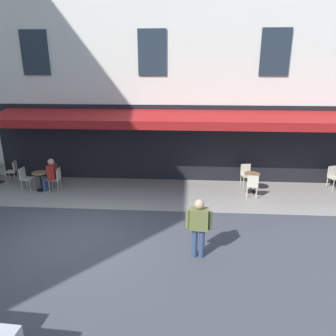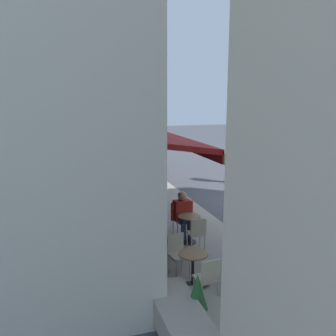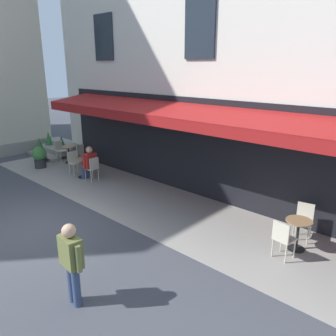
% 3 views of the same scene
% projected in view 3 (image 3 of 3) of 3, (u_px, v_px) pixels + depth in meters
% --- Properties ---
extents(ground_plane, '(70.00, 70.00, 0.00)m').
position_uv_depth(ground_plane, '(31.00, 228.00, 8.85)').
color(ground_plane, '#42444C').
extents(sidewalk_cafe_terrace, '(20.50, 3.20, 0.01)m').
position_uv_depth(sidewalk_cafe_terrace, '(205.00, 223.00, 9.11)').
color(sidewalk_cafe_terrace, gray).
rests_on(sidewalk_cafe_terrace, ground_plane).
extents(back_alley_steps, '(2.40, 1.75, 0.60)m').
position_uv_depth(back_alley_steps, '(59.00, 149.00, 16.29)').
color(back_alley_steps, gray).
rests_on(back_alley_steps, ground_plane).
extents(cafe_table_near_entrance, '(0.60, 0.60, 0.75)m').
position_uv_depth(cafe_table_near_entrance, '(82.00, 165.00, 12.75)').
color(cafe_table_near_entrance, black).
rests_on(cafe_table_near_entrance, ground_plane).
extents(cafe_chair_cream_under_awning, '(0.43, 0.43, 0.91)m').
position_uv_depth(cafe_chair_cream_under_awning, '(93.00, 167.00, 12.35)').
color(cafe_chair_cream_under_awning, beige).
rests_on(cafe_chair_cream_under_awning, ground_plane).
extents(cafe_chair_cream_near_door, '(0.42, 0.42, 0.91)m').
position_uv_depth(cafe_chair_cream_near_door, '(74.00, 161.00, 13.16)').
color(cafe_chair_cream_near_door, beige).
rests_on(cafe_chair_cream_near_door, ground_plane).
extents(cafe_table_streetside, '(0.60, 0.60, 0.75)m').
position_uv_depth(cafe_table_streetside, '(298.00, 230.00, 7.68)').
color(cafe_table_streetside, black).
rests_on(cafe_table_streetside, ground_plane).
extents(cafe_chair_cream_facing_street, '(0.45, 0.45, 0.91)m').
position_uv_depth(cafe_chair_cream_facing_street, '(283.00, 237.00, 7.29)').
color(cafe_chair_cream_facing_street, beige).
rests_on(cafe_chair_cream_facing_street, ground_plane).
extents(cafe_chair_cream_back_row, '(0.47, 0.47, 0.91)m').
position_uv_depth(cafe_chair_cream_back_row, '(304.00, 218.00, 8.17)').
color(cafe_chair_cream_back_row, beige).
rests_on(cafe_chair_cream_back_row, ground_plane).
extents(cafe_table_far_end, '(0.60, 0.60, 0.75)m').
position_uv_depth(cafe_table_far_end, '(69.00, 152.00, 14.72)').
color(cafe_table_far_end, black).
rests_on(cafe_table_far_end, ground_plane).
extents(cafe_chair_cream_corner_right, '(0.44, 0.44, 0.91)m').
position_uv_depth(cafe_chair_cream_corner_right, '(60.00, 149.00, 15.07)').
color(cafe_chair_cream_corner_right, beige).
rests_on(cafe_chair_cream_corner_right, ground_plane).
extents(cafe_chair_cream_by_window, '(0.47, 0.47, 0.91)m').
position_uv_depth(cafe_chair_cream_by_window, '(79.00, 153.00, 14.38)').
color(cafe_chair_cream_by_window, beige).
rests_on(cafe_chair_cream_by_window, ground_plane).
extents(seated_companion_in_red, '(0.56, 0.66, 1.30)m').
position_uv_depth(seated_companion_in_red, '(89.00, 162.00, 12.44)').
color(seated_companion_in_red, navy).
rests_on(seated_companion_in_red, ground_plane).
extents(walking_pedestrian_in_olive, '(0.65, 0.30, 1.58)m').
position_uv_depth(walking_pedestrian_in_olive, '(71.00, 258.00, 5.78)').
color(walking_pedestrian_in_olive, navy).
rests_on(walking_pedestrian_in_olive, ground_plane).
extents(potted_plant_entrance_left, '(0.44, 0.44, 1.04)m').
position_uv_depth(potted_plant_entrance_left, '(49.00, 142.00, 16.59)').
color(potted_plant_entrance_left, '#2D2D33').
rests_on(potted_plant_entrance_left, ground_plane).
extents(potted_plant_by_steps, '(0.47, 0.47, 1.14)m').
position_uv_depth(potted_plant_by_steps, '(40.00, 150.00, 14.75)').
color(potted_plant_by_steps, '#2D2D33').
rests_on(potted_plant_by_steps, ground_plane).
extents(potted_plant_entrance_right, '(0.42, 0.42, 1.00)m').
position_uv_depth(potted_plant_entrance_right, '(62.00, 146.00, 15.86)').
color(potted_plant_entrance_right, '#2D2D33').
rests_on(potted_plant_entrance_right, ground_plane).
extents(potted_plant_under_sign, '(0.60, 0.60, 0.91)m').
position_uv_depth(potted_plant_under_sign, '(39.00, 156.00, 14.00)').
color(potted_plant_under_sign, '#2D2D33').
rests_on(potted_plant_under_sign, ground_plane).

